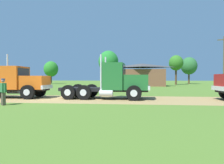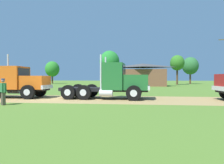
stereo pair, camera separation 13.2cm
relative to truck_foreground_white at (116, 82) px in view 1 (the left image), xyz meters
The scene contains 11 objects.
ground_plane 5.06m from the truck_foreground_white, behind, with size 200.00×200.00×0.00m, color #507328.
dirt_track 5.06m from the truck_foreground_white, behind, with size 120.00×5.75×0.01m, color #9F824E.
truck_foreground_white is the anchor object (origin of this frame).
truck_near_left 9.23m from the truck_foreground_white, behind, with size 7.28×2.81×3.80m.
visitor_walking_mid 7.95m from the truck_foreground_white, 146.20° to the right, with size 0.51×0.46×1.65m.
shed_building 25.63m from the truck_foreground_white, 82.86° to the left, with size 9.87×5.84×4.60m.
utility_pole_near 27.56m from the truck_foreground_white, 50.69° to the left, with size 2.19×0.51×8.98m.
tree_left 45.08m from the truck_foreground_white, 119.29° to the left, with size 4.04×4.04×6.41m.
tree_mid 37.76m from the truck_foreground_white, 97.91° to the left, with size 5.30×5.30×8.91m.
tree_right 35.95m from the truck_foreground_white, 70.83° to the left, with size 3.37×3.37×7.14m.
tree_far_right 43.50m from the truck_foreground_white, 67.67° to the left, with size 4.27×4.27×7.25m.
Camera 1 is at (6.25, -15.60, 1.71)m, focal length 32.08 mm.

